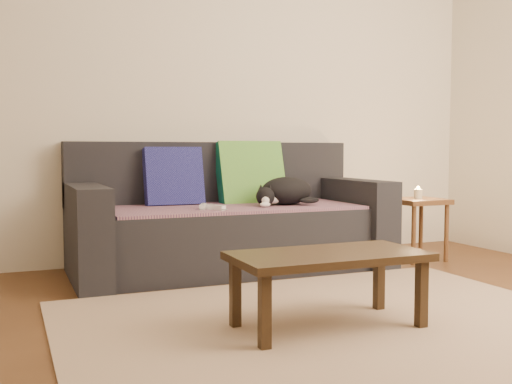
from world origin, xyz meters
TOP-DOWN VIEW (x-y plane):
  - ground at (0.00, 0.00)m, footprint 4.50×4.50m
  - back_wall at (0.00, 2.00)m, footprint 4.50×0.04m
  - sofa at (0.00, 1.57)m, footprint 2.10×0.94m
  - throw_blanket at (0.00, 1.48)m, footprint 1.66×0.74m
  - cushion_navy at (-0.34, 1.74)m, footprint 0.40×0.19m
  - cushion_green at (0.24, 1.74)m, footprint 0.48×0.26m
  - cat at (0.36, 1.42)m, footprint 0.47×0.36m
  - wii_remote_a at (-0.19, 1.28)m, footprint 0.09×0.15m
  - wii_remote_b at (-0.25, 1.36)m, footprint 0.09×0.15m
  - side_table at (1.41, 1.34)m, footprint 0.36×0.36m
  - candle at (1.41, 1.34)m, footprint 0.06×0.06m
  - rug at (0.00, 0.15)m, footprint 2.50×1.80m
  - coffee_table at (-0.06, 0.08)m, footprint 0.88×0.44m

SIDE VIEW (x-z plane):
  - ground at x=0.00m, z-range 0.00..0.00m
  - rug at x=0.00m, z-range 0.00..0.01m
  - coffee_table at x=-0.06m, z-range 0.13..0.48m
  - sofa at x=0.00m, z-range -0.13..0.74m
  - side_table at x=1.41m, z-range 0.15..0.60m
  - throw_blanket at x=0.00m, z-range 0.42..0.44m
  - wii_remote_a at x=-0.19m, z-range 0.44..0.47m
  - wii_remote_b at x=-0.25m, z-range 0.44..0.47m
  - candle at x=1.41m, z-range 0.45..0.54m
  - cat at x=0.36m, z-range 0.44..0.63m
  - cushion_navy at x=-0.34m, z-range 0.42..0.84m
  - cushion_green at x=0.24m, z-range 0.38..0.88m
  - back_wall at x=0.00m, z-range 0.00..2.60m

